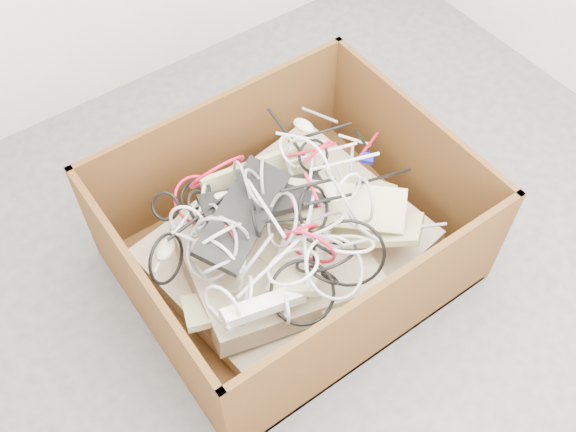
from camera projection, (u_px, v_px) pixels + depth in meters
ground at (358, 269)px, 2.62m from camera, size 3.00×3.00×0.00m
cardboard_box at (287, 247)px, 2.52m from camera, size 1.20×1.00×0.53m
keyboard_pile at (293, 226)px, 2.41m from camera, size 1.04×0.79×0.34m
mice_scatter at (288, 208)px, 2.37m from camera, size 0.84×0.63×0.19m
power_strip_left at (241, 236)px, 2.28m from camera, size 0.21×0.24×0.11m
power_strip_right at (264, 306)px, 2.13m from camera, size 0.30×0.10×0.10m
vga_plug at (367, 158)px, 2.49m from camera, size 0.06×0.06×0.03m
cable_tangle at (273, 225)px, 2.26m from camera, size 1.07×0.86×0.38m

